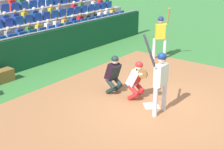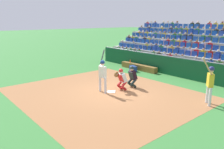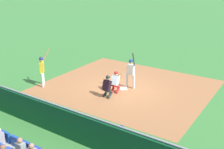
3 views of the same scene
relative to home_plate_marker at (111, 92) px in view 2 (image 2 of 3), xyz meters
name	(u,v)px [view 2 (image 2 of 3)]	position (x,y,z in m)	size (l,w,h in m)	color
ground_plane	(111,92)	(0.00, 0.00, -0.02)	(160.00, 160.00, 0.00)	#377936
infield_dirt_patch	(104,94)	(0.00, 0.50, -0.01)	(9.62, 8.40, 0.01)	#9D673F
home_plate_marker	(111,92)	(0.00, 0.00, 0.00)	(0.44, 0.44, 0.02)	white
batter_at_plate	(103,72)	(0.26, 0.40, 1.11)	(0.67, 0.55, 2.31)	silver
catcher_crouching	(121,78)	(-0.13, -0.63, 0.70)	(0.47, 0.72, 1.28)	red
home_plate_umpire	(132,76)	(-0.11, -1.51, 0.69)	(0.49, 0.49, 1.30)	#192827
dugout_wall	(174,66)	(0.00, -5.78, 0.65)	(15.49, 0.24, 1.38)	#0F4727
dugout_bench	(138,67)	(2.92, -5.23, 0.20)	(3.54, 0.40, 0.44)	brown
water_bottle_on_bench	(130,61)	(3.87, -5.23, 0.55)	(0.07, 0.07, 0.25)	#DF561A
equipment_duffel_bag	(133,69)	(2.85, -4.57, 0.19)	(0.76, 0.36, 0.40)	navy
on_deck_batter	(210,81)	(-4.37, -2.30, 1.14)	(0.49, 0.80, 2.26)	silver
bleacher_stand	(213,52)	(0.00, -11.39, 1.14)	(19.99, 6.07, 3.78)	#989C90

